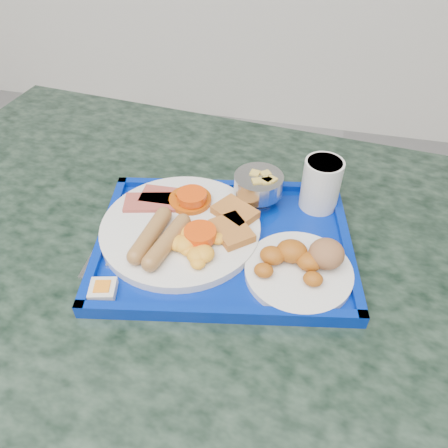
% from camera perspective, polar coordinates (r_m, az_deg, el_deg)
% --- Properties ---
extents(table, '(1.40, 1.01, 0.83)m').
position_cam_1_polar(table, '(0.92, -2.65, -12.48)').
color(table, gray).
rests_on(table, floor).
extents(tray, '(0.48, 0.39, 0.03)m').
position_cam_1_polar(tray, '(0.75, 0.00, -2.54)').
color(tray, '#032092').
rests_on(tray, table).
extents(main_plate, '(0.28, 0.28, 0.04)m').
position_cam_1_polar(main_plate, '(0.75, -5.27, -0.43)').
color(main_plate, silver).
rests_on(main_plate, tray).
extents(bread_plate, '(0.17, 0.17, 0.06)m').
position_cam_1_polar(bread_plate, '(0.70, 10.17, -5.22)').
color(bread_plate, silver).
rests_on(bread_plate, tray).
extents(fruit_bowl, '(0.09, 0.09, 0.06)m').
position_cam_1_polar(fruit_bowl, '(0.80, 4.56, 5.11)').
color(fruit_bowl, '#ACACAF').
rests_on(fruit_bowl, tray).
extents(juice_cup, '(0.07, 0.07, 0.10)m').
position_cam_1_polar(juice_cup, '(0.80, 12.59, 5.27)').
color(juice_cup, silver).
rests_on(juice_cup, tray).
extents(spoon, '(0.05, 0.16, 0.01)m').
position_cam_1_polar(spoon, '(0.80, -11.52, 0.86)').
color(spoon, '#ACACAF').
rests_on(spoon, tray).
extents(knife, '(0.02, 0.19, 0.00)m').
position_cam_1_polar(knife, '(0.78, -15.27, -1.53)').
color(knife, '#ACACAF').
rests_on(knife, tray).
extents(jam_packet, '(0.05, 0.05, 0.02)m').
position_cam_1_polar(jam_packet, '(0.69, -15.54, -8.23)').
color(jam_packet, silver).
rests_on(jam_packet, tray).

